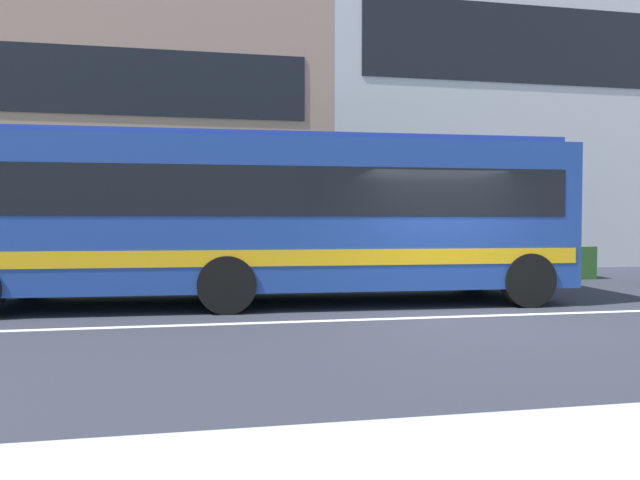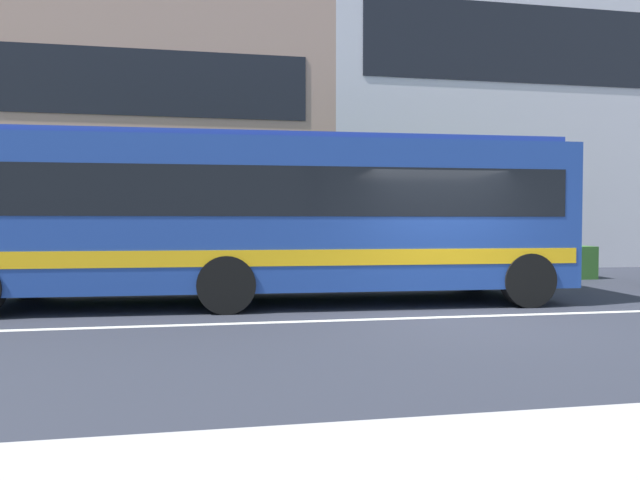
# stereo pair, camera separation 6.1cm
# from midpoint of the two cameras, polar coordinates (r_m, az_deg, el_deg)

# --- Properties ---
(ground_plane) EXTENTS (160.00, 160.00, 0.00)m
(ground_plane) POSITION_cam_midpoint_polar(r_m,az_deg,el_deg) (9.38, 14.10, -7.81)
(ground_plane) COLOR #2B2E3A
(lane_centre_line) EXTENTS (60.00, 0.16, 0.01)m
(lane_centre_line) POSITION_cam_midpoint_polar(r_m,az_deg,el_deg) (9.38, 14.10, -7.79)
(lane_centre_line) COLOR silver
(lane_centre_line) RESTS_ON ground_plane
(hedge_row_far) EXTENTS (20.44, 1.10, 0.91)m
(hedge_row_far) POSITION_cam_midpoint_polar(r_m,az_deg,el_deg) (14.00, -10.51, -2.75)
(hedge_row_far) COLOR #35682A
(hedge_row_far) RESTS_ON ground_plane
(apartment_block_right) EXTENTS (21.80, 8.94, 13.02)m
(apartment_block_right) POSITION_cam_midpoint_polar(r_m,az_deg,el_deg) (26.26, 23.97, 12.54)
(apartment_block_right) COLOR silver
(apartment_block_right) RESTS_ON ground_plane
(transit_bus) EXTENTS (11.65, 3.01, 3.17)m
(transit_bus) POSITION_cam_midpoint_polar(r_m,az_deg,el_deg) (10.60, -5.84, 2.83)
(transit_bus) COLOR #1F3F91
(transit_bus) RESTS_ON ground_plane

